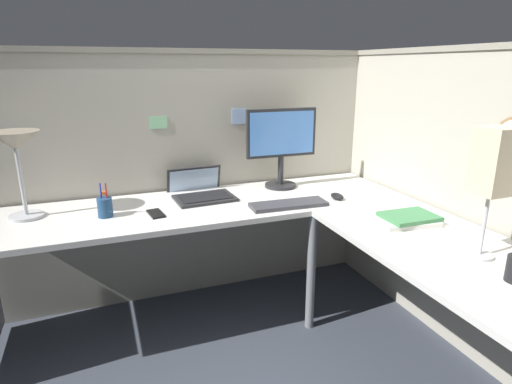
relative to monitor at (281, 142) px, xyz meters
name	(u,v)px	position (x,y,z in m)	size (l,w,h in m)	color
ground_plane	(296,348)	(-0.17, -0.64, -1.02)	(6.80, 6.80, 0.00)	#383D47
cubicle_wall_back	(190,176)	(-0.54, 0.23, -0.23)	(2.57, 0.12, 1.58)	#A8A393
cubicle_wall_right	(479,207)	(0.70, -0.90, -0.23)	(0.12, 2.37, 1.58)	#A8A393
desk	(277,249)	(-0.32, -0.69, -0.39)	(2.35, 2.15, 0.73)	silver
monitor	(281,142)	(0.00, 0.00, 0.00)	(0.46, 0.20, 0.50)	#232326
laptop	(200,191)	(-0.53, 0.00, -0.27)	(0.36, 0.40, 0.22)	#232326
keyboard	(289,204)	(-0.12, -0.38, -0.28)	(0.43, 0.14, 0.02)	#38383D
computer_mouse	(337,196)	(0.21, -0.36, -0.28)	(0.06, 0.10, 0.03)	black
desk_lamp_dome	(16,148)	(-1.46, -0.07, 0.07)	(0.24, 0.24, 0.44)	#B7BABF
pen_cup	(105,207)	(-1.08, -0.20, -0.24)	(0.08, 0.08, 0.18)	navy
cell_phone	(156,214)	(-0.83, -0.26, -0.29)	(0.07, 0.14, 0.01)	black
book_stack	(407,219)	(0.32, -0.82, -0.27)	(0.31, 0.25, 0.04)	silver
desk_lamp_paper	(494,165)	(0.34, -1.24, 0.09)	(0.13, 0.13, 0.53)	#B7BABF
pinned_note_leftmost	(158,123)	(-0.73, 0.18, 0.13)	(0.11, 0.00, 0.07)	#8CCC99
pinned_note_middle	(263,134)	(-0.05, 0.18, 0.03)	(0.07, 0.00, 0.06)	#EAD84C
pinned_note_rightmost	(240,116)	(-0.21, 0.18, 0.15)	(0.10, 0.00, 0.10)	#99B7E5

